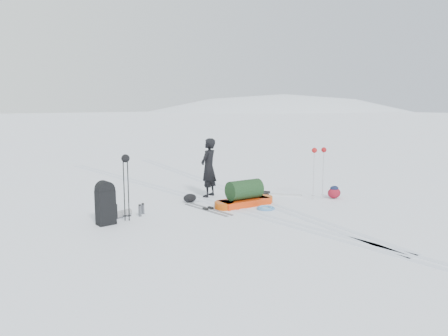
{
  "coord_description": "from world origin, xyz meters",
  "views": [
    {
      "loc": [
        -6.26,
        -8.6,
        2.54
      ],
      "look_at": [
        0.01,
        -0.14,
        0.95
      ],
      "focal_mm": 35.0,
      "sensor_mm": 36.0,
      "label": 1
    }
  ],
  "objects_px": {
    "pulk_sled": "(244,196)",
    "expedition_rucksack": "(108,204)",
    "skier": "(209,168)",
    "ski_poles_black": "(126,167)"
  },
  "relations": [
    {
      "from": "skier",
      "to": "pulk_sled",
      "type": "relative_size",
      "value": 0.94
    },
    {
      "from": "skier",
      "to": "expedition_rucksack",
      "type": "height_order",
      "value": "skier"
    },
    {
      "from": "pulk_sled",
      "to": "expedition_rucksack",
      "type": "relative_size",
      "value": 1.8
    },
    {
      "from": "skier",
      "to": "pulk_sled",
      "type": "bearing_deg",
      "value": 67.99
    },
    {
      "from": "skier",
      "to": "pulk_sled",
      "type": "distance_m",
      "value": 1.5
    },
    {
      "from": "expedition_rucksack",
      "to": "ski_poles_black",
      "type": "height_order",
      "value": "ski_poles_black"
    },
    {
      "from": "expedition_rucksack",
      "to": "ski_poles_black",
      "type": "bearing_deg",
      "value": -5.49
    },
    {
      "from": "expedition_rucksack",
      "to": "ski_poles_black",
      "type": "relative_size",
      "value": 0.65
    },
    {
      "from": "expedition_rucksack",
      "to": "skier",
      "type": "bearing_deg",
      "value": 13.47
    },
    {
      "from": "pulk_sled",
      "to": "skier",
      "type": "bearing_deg",
      "value": 98.32
    }
  ]
}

